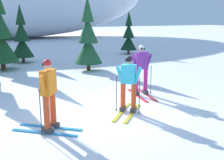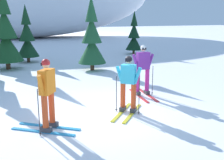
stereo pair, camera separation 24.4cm
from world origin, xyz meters
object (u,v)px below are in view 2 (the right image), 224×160
object	(u,v)px
pine_tree_center	(5,35)
pine_tree_far_right	(134,36)
skier_orange_jacket	(47,93)
skier_purple_jacket	(143,69)
skier_cyan_jacket	(128,83)
pine_tree_center_right	(27,38)
pine_tree_right	(92,40)

from	to	relation	value
pine_tree_center	pine_tree_far_right	world-z (taller)	pine_tree_center
skier_orange_jacket	pine_tree_far_right	world-z (taller)	pine_tree_far_right
skier_purple_jacket	skier_orange_jacket	distance (m)	4.11
skier_purple_jacket	skier_cyan_jacket	distance (m)	1.91
skier_purple_jacket	pine_tree_far_right	distance (m)	10.92
skier_purple_jacket	pine_tree_center_right	world-z (taller)	pine_tree_center_right
skier_cyan_jacket	pine_tree_far_right	distance (m)	12.76
skier_cyan_jacket	pine_tree_right	xyz separation A→B (m)	(0.97, 6.57, 0.72)
pine_tree_center	pine_tree_center_right	distance (m)	2.36
pine_tree_right	skier_cyan_jacket	bearing A→B (deg)	-98.41
skier_purple_jacket	skier_orange_jacket	bearing A→B (deg)	-152.60
skier_orange_jacket	pine_tree_center	size ratio (longest dim) A/B	0.41
skier_cyan_jacket	skier_orange_jacket	world-z (taller)	skier_orange_jacket
skier_purple_jacket	skier_cyan_jacket	bearing A→B (deg)	-130.87
skier_cyan_jacket	pine_tree_center_right	xyz separation A→B (m)	(-1.96, 10.44, 0.58)
pine_tree_center	pine_tree_center_right	world-z (taller)	pine_tree_center
pine_tree_right	pine_tree_center	bearing A→B (deg)	155.51
skier_orange_jacket	pine_tree_right	bearing A→B (deg)	64.33
skier_cyan_jacket	pine_tree_center	xyz separation A→B (m)	(-3.18, 8.46, 0.95)
skier_purple_jacket	pine_tree_right	size ratio (longest dim) A/B	0.47
skier_purple_jacket	pine_tree_center_right	size ratio (longest dim) A/B	0.52
skier_cyan_jacket	pine_tree_center	distance (m)	9.09
skier_cyan_jacket	pine_tree_center	bearing A→B (deg)	110.60
pine_tree_center	pine_tree_right	size ratio (longest dim) A/B	1.15
pine_tree_center	pine_tree_right	world-z (taller)	pine_tree_center
pine_tree_right	pine_tree_far_right	distance (m)	6.80
pine_tree_center	pine_tree_center_right	xyz separation A→B (m)	(1.22, 1.98, -0.37)
skier_cyan_jacket	skier_orange_jacket	xyz separation A→B (m)	(-2.40, -0.45, 0.08)
skier_cyan_jacket	skier_orange_jacket	distance (m)	2.44
skier_orange_jacket	pine_tree_far_right	size ratio (longest dim) A/B	0.57
pine_tree_right	skier_orange_jacket	bearing A→B (deg)	-115.67
pine_tree_center	pine_tree_far_right	bearing A→B (deg)	18.01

